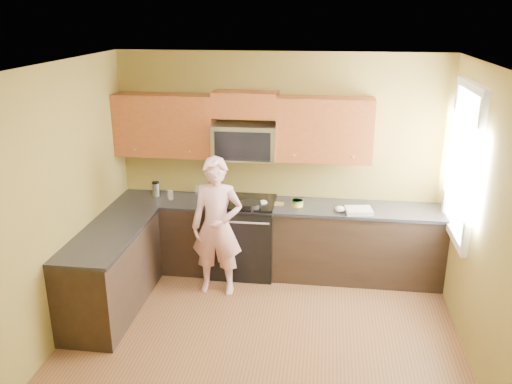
% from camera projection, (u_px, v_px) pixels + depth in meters
% --- Properties ---
extents(floor, '(4.00, 4.00, 0.00)m').
position_uv_depth(floor, '(259.00, 353.00, 5.14)').
color(floor, brown).
rests_on(floor, ground).
extents(ceiling, '(4.00, 4.00, 0.00)m').
position_uv_depth(ceiling, '(259.00, 70.00, 4.26)').
color(ceiling, white).
rests_on(ceiling, ground).
extents(wall_back, '(4.00, 0.00, 4.00)m').
position_uv_depth(wall_back, '(279.00, 163.00, 6.57)').
color(wall_back, olive).
rests_on(wall_back, ground).
extents(wall_front, '(4.00, 0.00, 4.00)m').
position_uv_depth(wall_front, '(211.00, 368.00, 2.83)').
color(wall_front, olive).
rests_on(wall_front, ground).
extents(wall_left, '(0.00, 4.00, 4.00)m').
position_uv_depth(wall_left, '(47.00, 214.00, 4.95)').
color(wall_left, olive).
rests_on(wall_left, ground).
extents(wall_right, '(0.00, 4.00, 4.00)m').
position_uv_depth(wall_right, '(495.00, 237.00, 4.45)').
color(wall_right, olive).
rests_on(wall_right, ground).
extents(cabinet_back_run, '(4.00, 0.60, 0.88)m').
position_uv_depth(cabinet_back_run, '(276.00, 240.00, 6.59)').
color(cabinet_back_run, black).
rests_on(cabinet_back_run, floor).
extents(cabinet_left_run, '(0.60, 1.60, 0.88)m').
position_uv_depth(cabinet_left_run, '(111.00, 273.00, 5.77)').
color(cabinet_left_run, black).
rests_on(cabinet_left_run, floor).
extents(countertop_back, '(4.00, 0.62, 0.04)m').
position_uv_depth(countertop_back, '(277.00, 206.00, 6.43)').
color(countertop_back, black).
rests_on(countertop_back, cabinet_back_run).
extents(countertop_left, '(0.62, 1.60, 0.04)m').
position_uv_depth(countertop_left, '(108.00, 234.00, 5.62)').
color(countertop_left, black).
rests_on(countertop_left, cabinet_left_run).
extents(stove, '(0.76, 0.65, 0.95)m').
position_uv_depth(stove, '(244.00, 236.00, 6.60)').
color(stove, black).
rests_on(stove, floor).
extents(microwave, '(0.76, 0.40, 0.42)m').
position_uv_depth(microwave, '(245.00, 158.00, 6.40)').
color(microwave, silver).
rests_on(microwave, wall_back).
extents(upper_cab_left, '(1.22, 0.33, 0.75)m').
position_uv_depth(upper_cab_left, '(167.00, 155.00, 6.56)').
color(upper_cab_left, brown).
rests_on(upper_cab_left, wall_back).
extents(upper_cab_right, '(1.12, 0.33, 0.75)m').
position_uv_depth(upper_cab_right, '(323.00, 160.00, 6.32)').
color(upper_cab_right, brown).
rests_on(upper_cab_right, wall_back).
extents(upper_cab_over_mw, '(0.76, 0.33, 0.30)m').
position_uv_depth(upper_cab_over_mw, '(245.00, 104.00, 6.22)').
color(upper_cab_over_mw, brown).
rests_on(upper_cab_over_mw, wall_back).
extents(window, '(0.06, 1.06, 1.66)m').
position_uv_depth(window, '(463.00, 163.00, 5.48)').
color(window, white).
rests_on(window, wall_right).
extents(woman, '(0.60, 0.40, 1.62)m').
position_uv_depth(woman, '(217.00, 227.00, 6.03)').
color(woman, pink).
rests_on(woman, floor).
extents(frying_pan, '(0.36, 0.50, 0.06)m').
position_uv_depth(frying_pan, '(250.00, 207.00, 6.25)').
color(frying_pan, black).
rests_on(frying_pan, stove).
extents(butter_tub, '(0.14, 0.14, 0.10)m').
position_uv_depth(butter_tub, '(297.00, 206.00, 6.35)').
color(butter_tub, yellow).
rests_on(butter_tub, countertop_back).
extents(toast_slice, '(0.11, 0.11, 0.01)m').
position_uv_depth(toast_slice, '(279.00, 204.00, 6.40)').
color(toast_slice, '#B27F47').
rests_on(toast_slice, countertop_back).
extents(napkin_a, '(0.13, 0.14, 0.06)m').
position_uv_depth(napkin_a, '(263.00, 203.00, 6.38)').
color(napkin_a, silver).
rests_on(napkin_a, countertop_back).
extents(napkin_b, '(0.13, 0.15, 0.07)m').
position_uv_depth(napkin_b, '(340.00, 209.00, 6.17)').
color(napkin_b, silver).
rests_on(napkin_b, countertop_back).
extents(dish_towel, '(0.33, 0.28, 0.05)m').
position_uv_depth(dish_towel, '(359.00, 211.00, 6.15)').
color(dish_towel, white).
rests_on(dish_towel, countertop_back).
extents(travel_mug, '(0.09, 0.09, 0.19)m').
position_uv_depth(travel_mug, '(156.00, 196.00, 6.69)').
color(travel_mug, silver).
rests_on(travel_mug, countertop_back).
extents(glass_b, '(0.08, 0.08, 0.12)m').
position_uv_depth(glass_b, '(170.00, 194.00, 6.58)').
color(glass_b, silver).
rests_on(glass_b, countertop_back).
extents(glass_c, '(0.09, 0.09, 0.12)m').
position_uv_depth(glass_c, '(198.00, 190.00, 6.73)').
color(glass_c, silver).
rests_on(glass_c, countertop_back).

